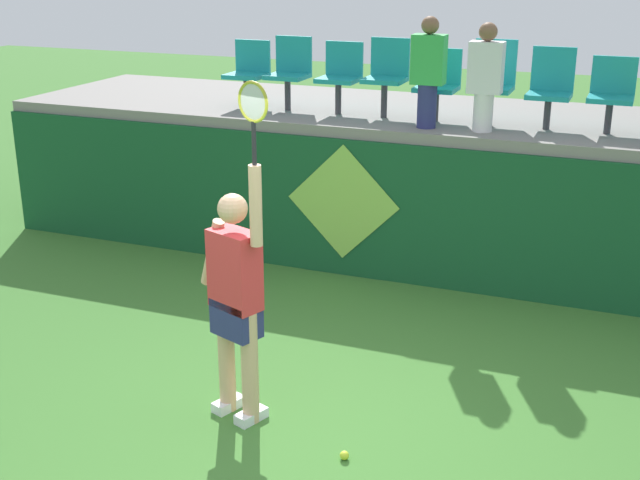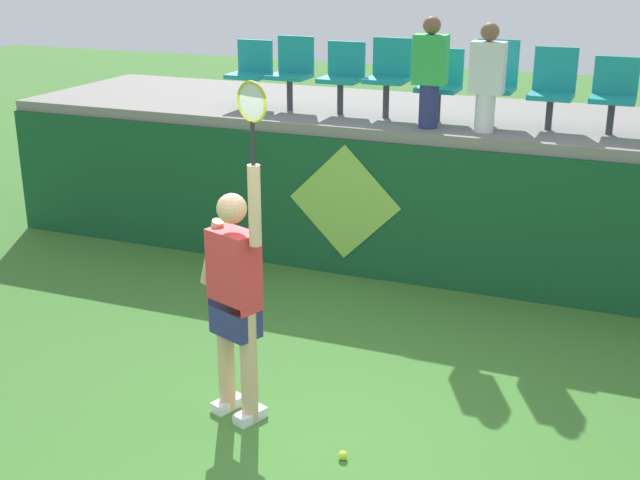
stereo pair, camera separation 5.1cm
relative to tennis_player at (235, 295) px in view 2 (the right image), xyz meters
name	(u,v)px [view 2 (the right image)]	position (x,y,z in m)	size (l,w,h in m)	color
ground_plane	(295,437)	(0.52, -0.13, -1.01)	(40.00, 40.00, 0.00)	#3D752D
court_back_wall	(419,215)	(0.52, 3.17, -0.25)	(10.32, 0.20, 1.52)	#144C28
spectator_platform	(450,118)	(0.52, 4.34, 0.57)	(10.32, 2.44, 0.12)	gray
tennis_player	(235,295)	(0.00, 0.00, 0.00)	(0.72, 0.38, 2.60)	white
tennis_ball	(343,455)	(0.96, -0.27, -0.97)	(0.07, 0.07, 0.07)	#D1E533
stadium_chair_0	(251,70)	(-1.77, 3.88, 1.06)	(0.44, 0.42, 0.76)	#38383D
stadium_chair_1	(292,69)	(-1.24, 3.88, 1.09)	(0.44, 0.42, 0.82)	#38383D
stadium_chair_2	(343,73)	(-0.62, 3.88, 1.07)	(0.44, 0.42, 0.79)	#38383D
stadium_chair_3	(389,73)	(-0.08, 3.88, 1.11)	(0.44, 0.42, 0.85)	#38383D
stadium_chair_4	(440,82)	(0.50, 3.88, 1.05)	(0.44, 0.42, 0.76)	#38383D
stadium_chair_5	(495,79)	(1.08, 3.89, 1.11)	(0.44, 0.42, 0.88)	#38383D
stadium_chair_6	(553,86)	(1.68, 3.89, 1.07)	(0.44, 0.42, 0.82)	#38383D
stadium_chair_7	(614,92)	(2.29, 3.88, 1.05)	(0.44, 0.42, 0.75)	#38383D
spectator_0	(430,71)	(0.50, 3.43, 1.22)	(0.34, 0.20, 1.14)	navy
spectator_2	(487,76)	(1.08, 3.47, 1.19)	(0.34, 0.20, 1.09)	white
wall_signage_mount	(344,274)	(-0.28, 3.06, -1.01)	(1.27, 0.01, 1.47)	#144C28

